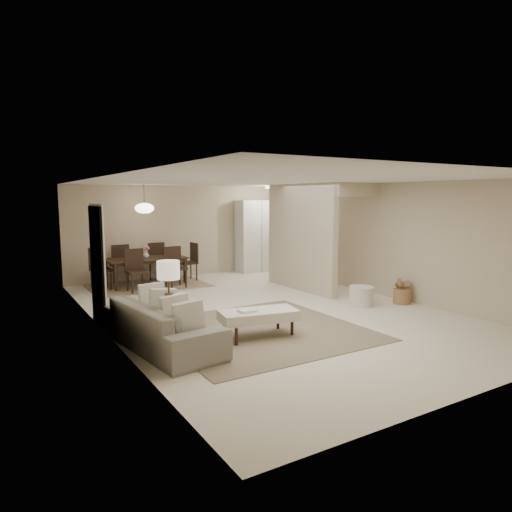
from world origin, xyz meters
TOP-DOWN VIEW (x-y plane):
  - floor at (0.00, 0.00)m, footprint 9.00×9.00m
  - ceiling at (0.00, 0.00)m, footprint 9.00×9.00m
  - back_wall at (0.00, 4.50)m, footprint 6.00×0.00m
  - left_wall at (-3.00, 0.00)m, footprint 0.00×9.00m
  - right_wall at (3.00, 0.00)m, footprint 0.00×9.00m
  - partition at (1.80, 1.25)m, footprint 0.15×2.50m
  - doorway at (-2.97, 0.60)m, footprint 0.04×0.90m
  - pantry_cabinet at (2.35, 4.15)m, footprint 1.20×0.55m
  - flush_light at (2.30, 3.20)m, footprint 0.44×0.44m
  - living_rug at (-0.79, -1.14)m, footprint 3.20×3.20m
  - sofa at (-2.45, -1.14)m, footprint 2.39×1.17m
  - ottoman_bench at (-0.99, -1.44)m, footprint 1.29×0.76m
  - side_table at (-2.40, -1.31)m, footprint 0.62×0.62m
  - table_lamp at (-2.40, -1.31)m, footprint 0.32×0.32m
  - round_pouf at (1.90, -0.71)m, footprint 0.50×0.50m
  - wicker_basket at (2.75, -1.01)m, footprint 0.38×0.38m
  - dining_rug at (-1.15, 3.70)m, footprint 2.80×2.10m
  - dining_table at (-1.15, 3.70)m, footprint 1.97×1.14m
  - dining_chairs at (-1.15, 3.70)m, footprint 2.69×1.97m
  - vase at (-1.15, 3.70)m, footprint 0.20×0.20m
  - yellow_mat at (2.36, 1.93)m, footprint 0.87×0.56m
  - pendant_light at (-1.15, 3.70)m, footprint 0.46×0.46m

SIDE VIEW (x-z plane):
  - floor at x=0.00m, z-range 0.00..0.00m
  - living_rug at x=-0.79m, z-range 0.00..0.01m
  - dining_rug at x=-1.15m, z-range 0.00..0.01m
  - yellow_mat at x=2.36m, z-range 0.00..0.01m
  - wicker_basket at x=2.75m, z-range 0.00..0.31m
  - round_pouf at x=1.90m, z-range 0.00..0.39m
  - side_table at x=-2.40m, z-range 0.00..0.54m
  - sofa at x=-2.45m, z-range 0.00..0.67m
  - dining_table at x=-1.15m, z-range 0.00..0.68m
  - ottoman_bench at x=-0.99m, z-range 0.13..0.56m
  - dining_chairs at x=-1.15m, z-range 0.00..1.00m
  - vase at x=-1.15m, z-range 0.68..0.85m
  - doorway at x=-2.97m, z-range 0.00..2.04m
  - pantry_cabinet at x=2.35m, z-range 0.00..2.10m
  - table_lamp at x=-2.40m, z-range 0.72..1.48m
  - back_wall at x=0.00m, z-range -1.75..4.25m
  - left_wall at x=-3.00m, z-range -3.25..5.75m
  - right_wall at x=3.00m, z-range -3.25..5.75m
  - partition at x=1.80m, z-range 0.00..2.50m
  - pendant_light at x=-1.15m, z-range 1.57..2.27m
  - flush_light at x=2.30m, z-range 2.44..2.48m
  - ceiling at x=0.00m, z-range 2.50..2.50m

